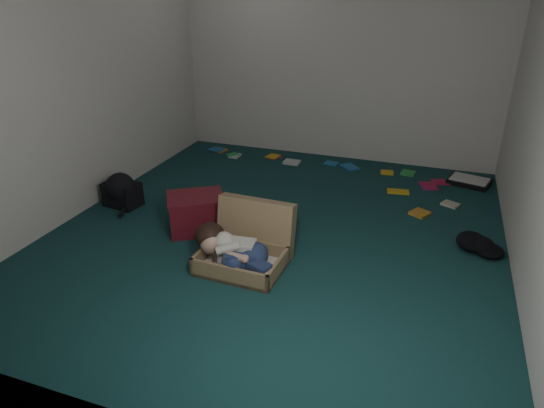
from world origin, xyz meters
The scene contains 11 objects.
floor centered at (0.00, 0.00, 0.00)m, with size 4.50×4.50×0.00m, color #143839.
wall_back centered at (0.00, 2.25, 1.30)m, with size 4.50×4.50×0.00m, color silver.
wall_front centered at (0.00, -2.25, 1.30)m, with size 4.50×4.50×0.00m, color silver.
wall_left centered at (-2.00, 0.00, 1.30)m, with size 4.50×4.50×0.00m, color silver.
suitcase centered at (-0.06, -0.57, 0.15)m, with size 0.69×0.68×0.49m.
person centered at (-0.12, -0.74, 0.19)m, with size 0.72×0.37×0.30m.
maroon_bin centered at (-0.72, -0.21, 0.17)m, with size 0.64×0.60×0.35m.
backpack centered at (-1.70, 0.01, 0.13)m, with size 0.45×0.36×0.27m, color black, non-canonical shape.
clothing_pile centered at (1.70, 0.31, 0.07)m, with size 0.45×0.37×0.14m, color black, non-canonical shape.
paper_tray centered at (1.70, 1.84, 0.03)m, with size 0.52×0.44×0.06m.
book_scatter centered at (0.36, 1.67, 0.01)m, with size 3.21×1.36×0.02m.
Camera 1 is at (1.29, -3.77, 2.14)m, focal length 32.00 mm.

